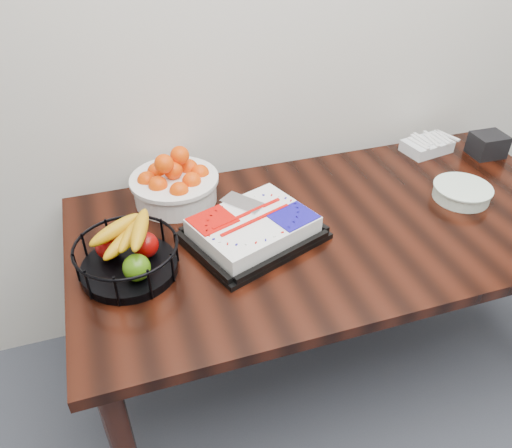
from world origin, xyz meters
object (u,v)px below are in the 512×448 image
object	(u,v)px
tangerine_bowl	(174,180)
plate_stack	(462,192)
napkin_box	(488,145)
fruit_basket	(127,255)
cake_tray	(253,229)
table	(335,242)

from	to	relation	value
tangerine_bowl	plate_stack	size ratio (longest dim) A/B	1.51
tangerine_bowl	napkin_box	distance (m)	1.30
fruit_basket	plate_stack	distance (m)	1.20
napkin_box	tangerine_bowl	bearing A→B (deg)	177.19
cake_tray	tangerine_bowl	distance (m)	0.37
plate_stack	table	bearing A→B (deg)	179.33
cake_tray	plate_stack	xyz separation A→B (m)	(0.80, -0.01, -0.01)
tangerine_bowl	fruit_basket	world-z (taller)	tangerine_bowl
table	cake_tray	xyz separation A→B (m)	(-0.30, 0.00, 0.13)
cake_tray	fruit_basket	distance (m)	0.41
cake_tray	plate_stack	bearing A→B (deg)	-0.67
table	plate_stack	xyz separation A→B (m)	(0.49, -0.01, 0.11)
cake_tray	tangerine_bowl	bearing A→B (deg)	122.78
tangerine_bowl	fruit_basket	distance (m)	0.40
napkin_box	fruit_basket	bearing A→B (deg)	-169.44
tangerine_bowl	fruit_basket	size ratio (longest dim) A/B	1.03
cake_tray	tangerine_bowl	xyz separation A→B (m)	(-0.20, 0.30, 0.05)
table	fruit_basket	bearing A→B (deg)	-177.04
table	cake_tray	distance (m)	0.33
table	tangerine_bowl	distance (m)	0.61
tangerine_bowl	table	bearing A→B (deg)	-31.59
table	fruit_basket	xyz separation A→B (m)	(-0.71, -0.04, 0.15)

